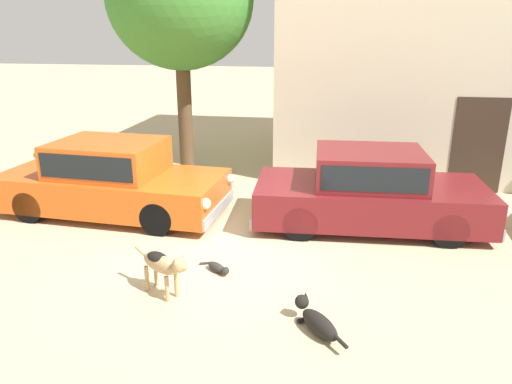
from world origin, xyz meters
The scene contains 6 objects.
ground_plane centered at (0.00, 0.00, 0.00)m, with size 80.00×80.00×0.00m, color tan.
parked_sedan_nearest centered at (-2.52, 1.13, 0.71)m, with size 4.56×2.12×1.44m.
parked_sedan_second centered at (2.41, 1.30, 0.70)m, with size 4.35×2.03×1.42m.
stray_dog_spotted centered at (-0.45, -1.74, 0.47)m, with size 0.99×0.65×0.71m.
stray_dog_tan centered at (1.64, -2.24, 0.14)m, with size 0.70×0.88×0.35m.
stray_cat centered at (0.11, -0.97, 0.07)m, with size 0.54×0.44×0.16m.
Camera 1 is at (1.76, -7.35, 3.47)m, focal length 34.18 mm.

